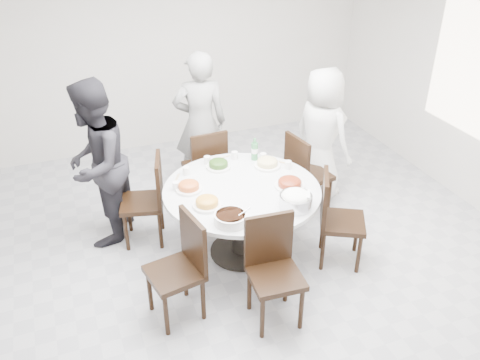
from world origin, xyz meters
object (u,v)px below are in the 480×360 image
object	(u,v)px
diner_middle	(200,123)
dining_table	(242,221)
chair_s	(276,275)
diner_right	(321,135)
chair_nw	(142,201)
soup_bowl	(231,218)
chair_n	(204,165)
rice_bowl	(296,202)
diner_left	(96,164)
chair_ne	(310,173)
beverage_bottle	(255,149)
chair_sw	(174,271)
chair_se	(343,220)

from	to	relation	value
diner_middle	dining_table	bearing A→B (deg)	99.22
chair_s	diner_right	bearing A→B (deg)	55.78
chair_nw	soup_bowl	distance (m)	1.24
chair_n	rice_bowl	distance (m)	1.61
diner_middle	diner_left	distance (m)	1.40
chair_nw	diner_middle	bearing A→B (deg)	147.78
chair_ne	chair_n	world-z (taller)	same
diner_right	beverage_bottle	world-z (taller)	diner_right
dining_table	rice_bowl	bearing A→B (deg)	-54.95
chair_sw	diner_left	distance (m)	1.49
rice_bowl	chair_sw	bearing A→B (deg)	-173.38
chair_nw	diner_right	distance (m)	2.16
soup_bowl	chair_nw	bearing A→B (deg)	118.55
beverage_bottle	chair_nw	bearing A→B (deg)	177.35
rice_bowl	chair_n	bearing A→B (deg)	103.97
chair_nw	diner_middle	size ratio (longest dim) A/B	0.56
chair_nw	diner_left	world-z (taller)	diner_left
dining_table	diner_middle	bearing A→B (deg)	89.26
chair_n	chair_nw	xyz separation A→B (m)	(-0.81, -0.49, 0.00)
chair_ne	chair_s	size ratio (longest dim) A/B	1.00
chair_sw	rice_bowl	xyz separation A→B (m)	(1.16, 0.13, 0.34)
chair_sw	chair_s	world-z (taller)	same
chair_sw	diner_right	world-z (taller)	diner_right
chair_sw	diner_right	distance (m)	2.52
chair_nw	chair_s	bearing A→B (deg)	42.64
chair_s	diner_middle	size ratio (longest dim) A/B	0.56
dining_table	beverage_bottle	size ratio (longest dim) A/B	6.25
chair_sw	soup_bowl	world-z (taller)	chair_sw
chair_se	diner_right	distance (m)	1.31
chair_sw	diner_middle	bearing A→B (deg)	146.08
diner_middle	chair_n	bearing A→B (deg)	87.95
diner_right	diner_middle	bearing A→B (deg)	42.21
rice_bowl	chair_ne	bearing A→B (deg)	55.09
chair_se	rice_bowl	bearing A→B (deg)	120.10
diner_middle	beverage_bottle	xyz separation A→B (m)	(0.32, -0.87, 0.02)
chair_s	diner_middle	xyz separation A→B (m)	(0.09, 2.34, 0.38)
chair_sw	diner_right	bearing A→B (deg)	112.14
diner_left	chair_n	bearing A→B (deg)	129.93
dining_table	chair_sw	world-z (taller)	chair_sw
dining_table	beverage_bottle	world-z (taller)	beverage_bottle
beverage_bottle	rice_bowl	bearing A→B (deg)	-90.58
chair_sw	dining_table	bearing A→B (deg)	115.21
dining_table	chair_s	size ratio (longest dim) A/B	1.58
chair_nw	diner_left	xyz separation A→B (m)	(-0.38, 0.21, 0.38)
diner_right	diner_middle	xyz separation A→B (m)	(-1.25, 0.63, 0.07)
dining_table	diner_middle	xyz separation A→B (m)	(0.02, 1.39, 0.48)
beverage_bottle	diner_right	bearing A→B (deg)	14.45
chair_n	chair_s	distance (m)	2.01
chair_sw	diner_left	size ratio (longest dim) A/B	0.55
chair_ne	beverage_bottle	world-z (taller)	beverage_bottle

